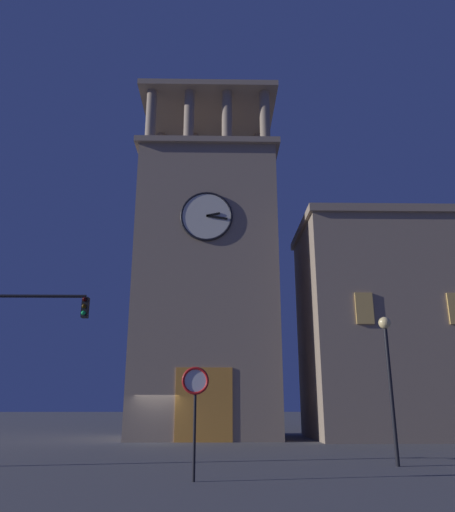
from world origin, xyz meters
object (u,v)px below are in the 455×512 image
at_px(traffic_signal_near, 1,340).
at_px(street_lamp, 388,359).
at_px(clocktower, 207,282).
at_px(no_horn_sign, 195,390).

xyz_separation_m(traffic_signal_near, street_lamp, (-13.90, 0.03, -0.66)).
height_order(clocktower, traffic_signal_near, clocktower).
bearing_deg(clocktower, no_horn_sign, 90.51).
relative_size(clocktower, street_lamp, 5.03).
bearing_deg(street_lamp, traffic_signal_near, -0.13).
height_order(traffic_signal_near, street_lamp, traffic_signal_near).
bearing_deg(traffic_signal_near, street_lamp, 179.87).
distance_m(clocktower, no_horn_sign, 18.90).
height_order(clocktower, no_horn_sign, clocktower).
xyz_separation_m(street_lamp, no_horn_sign, (6.75, 3.28, -1.15)).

